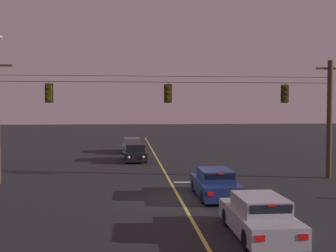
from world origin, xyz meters
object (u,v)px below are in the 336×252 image
at_px(car_oncoming_trailing, 132,146).
at_px(car_waiting_second_near, 259,217).
at_px(traffic_light_leftmost, 49,93).
at_px(car_oncoming_lead, 135,153).
at_px(traffic_light_left_inner, 168,93).
at_px(car_waiting_near_lane, 215,184).
at_px(traffic_light_centre, 286,94).

xyz_separation_m(car_oncoming_trailing, car_waiting_second_near, (4.06, -26.99, 0.00)).
height_order(traffic_light_leftmost, car_oncoming_lead, traffic_light_leftmost).
bearing_deg(car_oncoming_trailing, traffic_light_left_inner, -82.87).
relative_size(car_waiting_near_lane, car_oncoming_trailing, 0.98).
relative_size(traffic_light_leftmost, traffic_light_centre, 1.00).
relative_size(traffic_light_centre, car_oncoming_lead, 0.28).
relative_size(car_oncoming_lead, car_waiting_second_near, 1.02).
height_order(traffic_light_centre, car_oncoming_trailing, traffic_light_centre).
bearing_deg(car_oncoming_lead, car_waiting_near_lane, -75.71).
bearing_deg(car_oncoming_lead, car_oncoming_trailing, 91.94).
bearing_deg(car_waiting_near_lane, car_oncoming_lead, 104.29).
distance_m(traffic_light_centre, car_oncoming_lead, 13.81).
bearing_deg(traffic_light_left_inner, traffic_light_centre, 0.00).
bearing_deg(car_oncoming_lead, traffic_light_centre, -46.49).
bearing_deg(car_oncoming_lead, traffic_light_leftmost, -118.61).
bearing_deg(traffic_light_leftmost, car_oncoming_lead, 61.39).
bearing_deg(traffic_light_leftmost, traffic_light_centre, 0.00).
bearing_deg(car_waiting_near_lane, traffic_light_leftmost, 151.51).
relative_size(traffic_light_centre, car_oncoming_trailing, 0.28).
height_order(traffic_light_centre, car_waiting_second_near, traffic_light_centre).
relative_size(traffic_light_left_inner, car_waiting_second_near, 0.28).
xyz_separation_m(traffic_light_centre, car_waiting_near_lane, (-5.35, -4.76, -4.57)).
xyz_separation_m(traffic_light_leftmost, traffic_light_left_inner, (6.94, 0.00, 0.00)).
bearing_deg(traffic_light_centre, car_oncoming_trailing, 119.79).
relative_size(traffic_light_centre, car_waiting_second_near, 0.28).
distance_m(traffic_light_centre, car_oncoming_trailing, 19.07).
distance_m(traffic_light_leftmost, car_oncoming_lead, 11.70).
xyz_separation_m(traffic_light_left_inner, car_oncoming_lead, (-1.79, 9.45, -4.57)).
bearing_deg(traffic_light_centre, car_waiting_near_lane, -138.34).
xyz_separation_m(traffic_light_centre, car_oncoming_trailing, (-9.20, 16.07, -4.57)).
distance_m(car_waiting_near_lane, car_oncoming_lead, 14.67).
bearing_deg(car_waiting_near_lane, car_waiting_second_near, -87.98).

